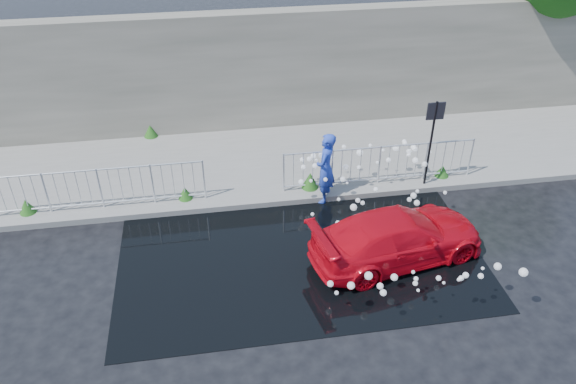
{
  "coord_description": "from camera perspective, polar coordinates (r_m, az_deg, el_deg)",
  "views": [
    {
      "loc": [
        -1.28,
        -8.53,
        8.21
      ],
      "look_at": [
        0.4,
        2.03,
        1.0
      ],
      "focal_mm": 35.0,
      "sensor_mm": 36.0,
      "label": 1
    }
  ],
  "objects": [
    {
      "name": "pavement",
      "position": [
        15.84,
        -3.14,
        3.04
      ],
      "size": [
        30.0,
        4.0,
        0.15
      ],
      "primitive_type": "cube",
      "color": "slate",
      "rests_on": "ground"
    },
    {
      "name": "sign_post",
      "position": [
        14.4,
        14.49,
        6.09
      ],
      "size": [
        0.45,
        0.06,
        2.5
      ],
      "color": "black",
      "rests_on": "ground"
    },
    {
      "name": "curb",
      "position": [
        14.17,
        -2.23,
        -1.06
      ],
      "size": [
        30.0,
        0.25,
        0.16
      ],
      "primitive_type": "cube",
      "color": "slate",
      "rests_on": "ground"
    },
    {
      "name": "ground",
      "position": [
        11.91,
        -0.38,
        -9.59
      ],
      "size": [
        90.0,
        90.0,
        0.0
      ],
      "primitive_type": "plane",
      "color": "black",
      "rests_on": "ground"
    },
    {
      "name": "water_spray",
      "position": [
        13.33,
        9.4,
        -0.38
      ],
      "size": [
        3.62,
        5.51,
        1.08
      ],
      "color": "white",
      "rests_on": "ground"
    },
    {
      "name": "weeds",
      "position": [
        15.22,
        -4.0,
        2.75
      ],
      "size": [
        12.17,
        3.93,
        0.44
      ],
      "color": "#144B18",
      "rests_on": "pavement"
    },
    {
      "name": "puddle",
      "position": [
        12.7,
        1.17,
        -6.25
      ],
      "size": [
        8.0,
        5.0,
        0.01
      ],
      "primitive_type": "cube",
      "color": "black",
      "rests_on": "ground"
    },
    {
      "name": "person",
      "position": [
        13.91,
        3.84,
        2.42
      ],
      "size": [
        0.72,
        0.82,
        1.89
      ],
      "primitive_type": "imported",
      "rotation": [
        0.0,
        0.0,
        -2.06
      ],
      "color": "blue",
      "rests_on": "ground"
    },
    {
      "name": "railing_right",
      "position": [
        14.67,
        9.26,
        2.89
      ],
      "size": [
        5.05,
        0.05,
        1.1
      ],
      "color": "silver",
      "rests_on": "pavement"
    },
    {
      "name": "retaining_wall",
      "position": [
        17.0,
        -4.18,
        12.11
      ],
      "size": [
        30.0,
        0.6,
        3.5
      ],
      "primitive_type": "cube",
      "color": "#5E5B4F",
      "rests_on": "pavement"
    },
    {
      "name": "red_car",
      "position": [
        12.49,
        11.1,
        -4.49
      ],
      "size": [
        4.16,
        2.35,
        1.14
      ],
      "primitive_type": "imported",
      "rotation": [
        0.0,
        0.0,
        1.77
      ],
      "color": "red",
      "rests_on": "ground"
    },
    {
      "name": "railing_left",
      "position": [
        14.3,
        -18.58,
        0.49
      ],
      "size": [
        5.05,
        0.05,
        1.1
      ],
      "color": "silver",
      "rests_on": "pavement"
    }
  ]
}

